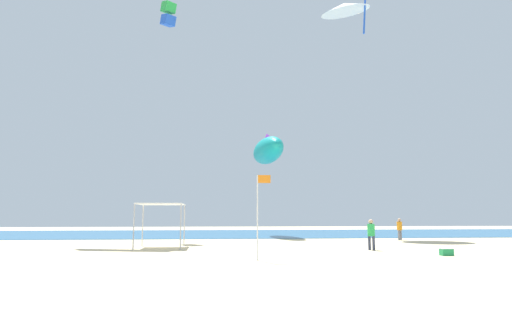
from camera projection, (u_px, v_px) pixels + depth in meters
The scene contains 10 objects.
ground at pixel (291, 256), 20.64m from camera, with size 110.00×110.00×0.10m, color beige.
ocean_strip at pixel (248, 233), 45.90m from camera, with size 110.00×22.21×0.03m, color #28608C.
canopy_tent at pixel (161, 206), 25.62m from camera, with size 2.67×3.13×2.62m.
person_near_tent at pixel (399, 227), 33.31m from camera, with size 0.40×0.40×1.69m.
person_leftmost at pixel (371, 232), 23.60m from camera, with size 0.40×0.42×1.69m.
banner_flag at pixel (259, 208), 18.39m from camera, with size 0.61×0.06×3.65m.
cooler_box at pixel (446, 252), 20.27m from camera, with size 0.57×0.37×0.35m.
kite_inflatable_teal at pixel (268, 151), 40.50m from camera, with size 3.48×8.35×3.25m.
kite_box_green at pixel (168, 14), 38.19m from camera, with size 1.52×1.55×2.33m.
kite_delta_white at pixel (345, 8), 41.90m from camera, with size 6.80×6.79×4.41m.
Camera 1 is at (-3.77, -20.79, 1.88)m, focal length 29.88 mm.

